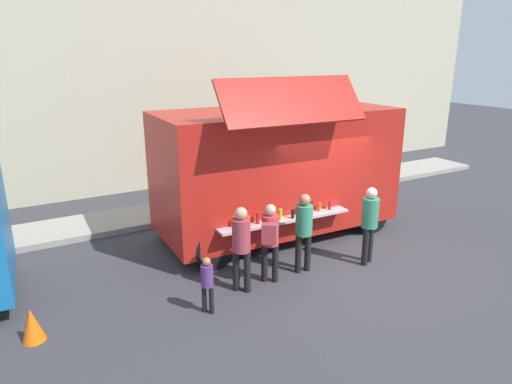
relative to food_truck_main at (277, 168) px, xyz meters
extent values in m
plane|color=#38383D|center=(0.50, -2.36, -1.67)|extent=(60.00, 60.00, 0.00)
cube|color=#9E998E|center=(-4.00, 2.62, -1.59)|extent=(28.00, 1.60, 0.15)
cube|color=beige|center=(-3.00, 6.52, 2.49)|extent=(32.00, 2.40, 8.31)
cube|color=red|center=(0.00, 0.02, 0.01)|extent=(5.72, 2.59, 2.77)
cube|color=red|center=(-0.61, -1.51, 1.77)|extent=(3.13, 0.81, 0.88)
cube|color=black|center=(-0.60, -1.11, 0.35)|extent=(2.96, 0.19, 1.24)
cube|color=#B7B7BC|center=(-0.61, -1.33, -0.76)|extent=(3.12, 0.44, 0.05)
cylinder|color=orange|center=(-1.79, -1.26, -0.62)|extent=(0.07, 0.07, 0.25)
cylinder|color=orange|center=(-1.52, -1.30, -0.63)|extent=(0.08, 0.08, 0.22)
cylinder|color=red|center=(-1.27, -1.29, -0.62)|extent=(0.08, 0.08, 0.24)
cylinder|color=black|center=(-1.01, -1.26, -0.62)|extent=(0.07, 0.07, 0.24)
cylinder|color=yellow|center=(-0.76, -1.34, -0.62)|extent=(0.08, 0.08, 0.24)
cylinder|color=black|center=(-0.47, -1.38, -0.64)|extent=(0.07, 0.07, 0.20)
cylinder|color=yellow|center=(-0.21, -1.31, -0.61)|extent=(0.08, 0.08, 0.25)
cylinder|color=black|center=(0.05, -1.33, -0.61)|extent=(0.08, 0.08, 0.25)
cylinder|color=orange|center=(0.31, -1.30, -0.64)|extent=(0.06, 0.06, 0.20)
cylinder|color=red|center=(0.57, -1.33, -0.64)|extent=(0.06, 0.06, 0.21)
cube|color=black|center=(2.77, -0.06, 0.51)|extent=(0.14, 2.06, 1.22)
cylinder|color=black|center=(2.15, 1.02, -1.22)|extent=(0.90, 0.28, 0.90)
cylinder|color=black|center=(2.09, -1.10, -1.22)|extent=(0.90, 0.28, 0.90)
cylinder|color=black|center=(-2.10, 1.14, -1.22)|extent=(0.90, 0.28, 0.90)
cylinder|color=black|center=(-2.16, -0.98, -1.22)|extent=(0.90, 0.28, 0.90)
cone|color=orange|center=(-5.66, -1.86, -1.39)|extent=(0.36, 0.36, 0.55)
cylinder|color=#2F5F37|center=(4.10, 2.32, -1.19)|extent=(0.60, 0.60, 0.96)
cylinder|color=black|center=(-0.74, -2.01, -1.26)|extent=(0.13, 0.13, 0.82)
cylinder|color=black|center=(-0.52, -2.03, -1.26)|extent=(0.13, 0.13, 0.82)
cylinder|color=#358A63|center=(-0.63, -2.02, -0.54)|extent=(0.34, 0.34, 0.62)
sphere|color=#A46F4D|center=(-0.63, -2.02, -0.11)|extent=(0.23, 0.23, 0.23)
cylinder|color=black|center=(-1.53, -1.99, -1.27)|extent=(0.12, 0.12, 0.79)
cylinder|color=black|center=(-1.36, -2.11, -1.27)|extent=(0.12, 0.12, 0.79)
cylinder|color=#BB3944|center=(-1.44, -2.05, -0.58)|extent=(0.33, 0.33, 0.60)
sphere|color=tan|center=(-1.44, -2.05, -0.17)|extent=(0.22, 0.22, 0.22)
cube|color=#AE3842|center=(-1.59, -2.25, -0.55)|extent=(0.32, 0.30, 0.38)
cylinder|color=black|center=(-2.17, -2.03, -1.26)|extent=(0.13, 0.13, 0.82)
cylinder|color=black|center=(-2.02, -2.18, -1.26)|extent=(0.13, 0.13, 0.82)
cylinder|color=#A83941|center=(-2.09, -2.11, -0.54)|extent=(0.34, 0.34, 0.62)
sphere|color=tan|center=(-2.09, -2.11, -0.11)|extent=(0.23, 0.23, 0.23)
cylinder|color=black|center=(0.68, -2.43, -1.25)|extent=(0.13, 0.13, 0.83)
cylinder|color=black|center=(0.89, -2.35, -1.25)|extent=(0.13, 0.13, 0.83)
cylinder|color=#318460|center=(0.79, -2.39, -0.52)|extent=(0.34, 0.34, 0.63)
sphere|color=beige|center=(0.79, -2.39, -0.09)|extent=(0.23, 0.23, 0.23)
cylinder|color=black|center=(-3.00, -2.43, -1.41)|extent=(0.08, 0.08, 0.51)
cylinder|color=black|center=(-2.91, -2.53, -1.41)|extent=(0.08, 0.08, 0.51)
cylinder|color=#5D3077|center=(-2.95, -2.48, -0.96)|extent=(0.21, 0.21, 0.39)
sphere|color=#A17250|center=(-2.95, -2.48, -0.70)|extent=(0.14, 0.14, 0.14)
camera|label=1|loc=(-5.62, -8.85, 2.65)|focal=31.55mm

